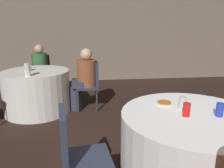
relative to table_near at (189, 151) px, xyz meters
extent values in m
cube|color=#7A6B5B|center=(-0.12, 4.43, 1.02)|extent=(16.00, 0.06, 2.80)
cylinder|color=white|center=(0.00, 0.00, 0.00)|extent=(1.30, 1.30, 0.75)
cylinder|color=white|center=(-1.87, 2.16, 0.00)|extent=(1.17, 1.17, 0.75)
cube|color=#2D3347|center=(-0.96, -0.12, 0.06)|extent=(0.45, 0.45, 0.04)
cube|color=#2D3347|center=(-1.14, -0.15, 0.30)|extent=(0.10, 0.38, 0.44)
cylinder|color=#333338|center=(-0.81, 0.07, -0.17)|extent=(0.03, 0.03, 0.41)
cube|color=#2D3347|center=(-0.96, 2.17, 0.06)|extent=(0.40, 0.40, 0.04)
cube|color=#2D3347|center=(-0.78, 2.17, 0.30)|extent=(0.05, 0.38, 0.44)
cylinder|color=#333338|center=(-1.13, 2.00, -0.17)|extent=(0.03, 0.03, 0.41)
cylinder|color=#333338|center=(-1.13, 2.34, -0.17)|extent=(0.03, 0.03, 0.41)
cylinder|color=#333338|center=(-0.79, 2.00, -0.17)|extent=(0.03, 0.03, 0.41)
cylinder|color=#333338|center=(-0.79, 2.34, -0.17)|extent=(0.03, 0.03, 0.41)
cube|color=#2D3347|center=(-1.96, 3.06, 0.06)|extent=(0.44, 0.44, 0.04)
cube|color=#2D3347|center=(-1.98, 3.24, 0.30)|extent=(0.38, 0.09, 0.44)
cylinder|color=#333338|center=(-1.78, 2.91, -0.17)|extent=(0.03, 0.03, 0.41)
cylinder|color=#333338|center=(-2.12, 2.88, -0.17)|extent=(0.03, 0.03, 0.41)
cylinder|color=#333338|center=(-1.81, 3.25, -0.17)|extent=(0.03, 0.03, 0.41)
cylinder|color=#333338|center=(-2.15, 3.21, -0.17)|extent=(0.03, 0.03, 0.41)
cylinder|color=#33384C|center=(-1.18, 2.17, -0.15)|extent=(0.24, 0.24, 0.45)
cube|color=#33384C|center=(-1.07, 2.17, 0.13)|extent=(0.32, 0.34, 0.12)
cylinder|color=brown|center=(-0.96, 2.17, 0.32)|extent=(0.35, 0.35, 0.48)
sphere|color=#DBB293|center=(-0.96, 2.17, 0.66)|extent=(0.21, 0.21, 0.21)
cylinder|color=#4C4238|center=(-1.94, 2.84, -0.15)|extent=(0.24, 0.24, 0.45)
cube|color=#4C4238|center=(-1.95, 2.95, 0.13)|extent=(0.33, 0.35, 0.12)
cylinder|color=#38663D|center=(-1.96, 3.06, 0.33)|extent=(0.32, 0.32, 0.50)
sphere|color=tan|center=(-1.96, 3.06, 0.67)|extent=(0.19, 0.19, 0.19)
cylinder|color=white|center=(-0.16, 0.30, 0.38)|extent=(0.21, 0.21, 0.01)
cylinder|color=#B25B23|center=(-0.16, 0.30, 0.39)|extent=(0.14, 0.14, 0.01)
cylinder|color=silver|center=(-0.04, 0.13, 0.44)|extent=(0.07, 0.07, 0.12)
cylinder|color=red|center=(-0.08, -0.04, 0.44)|extent=(0.07, 0.07, 0.12)
cylinder|color=#1E38A5|center=(0.21, -0.07, 0.44)|extent=(0.07, 0.07, 0.12)
cylinder|color=white|center=(-1.88, 1.75, 0.48)|extent=(0.09, 0.09, 0.21)
cylinder|color=white|center=(-1.98, 2.18, 0.43)|extent=(0.09, 0.09, 0.10)
camera|label=1|loc=(-0.93, -1.75, 1.15)|focal=35.00mm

